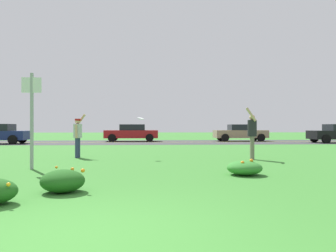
{
  "coord_description": "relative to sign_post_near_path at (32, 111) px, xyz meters",
  "views": [
    {
      "loc": [
        0.75,
        -3.7,
        1.22
      ],
      "look_at": [
        1.59,
        9.38,
        1.27
      ],
      "focal_mm": 35.46,
      "sensor_mm": 36.0,
      "label": 1
    }
  ],
  "objects": [
    {
      "name": "highway_center_stripe",
      "position": [
        2.58,
        16.84,
        -1.67
      ],
      "size": [
        120.0,
        0.16,
        0.0
      ],
      "primitive_type": "cube",
      "color": "yellow",
      "rests_on": "ground"
    },
    {
      "name": "car_tan_center_left",
      "position": [
        11.5,
        18.63,
        -0.94
      ],
      "size": [
        4.5,
        2.0,
        1.45
      ],
      "color": "#937F60",
      "rests_on": "ground"
    },
    {
      "name": "ground_plane",
      "position": [
        2.58,
        5.35,
        -1.68
      ],
      "size": [
        120.0,
        120.0,
        0.0
      ],
      "primitive_type": "plane",
      "color": "#387A2D"
    },
    {
      "name": "sign_post_near_path",
      "position": [
        0.0,
        0.0,
        0.0
      ],
      "size": [
        0.56,
        0.1,
        2.79
      ],
      "color": "#93969B",
      "rests_on": "ground"
    },
    {
      "name": "person_thrower_red_cap_gray_shirt",
      "position": [
        0.58,
        3.56,
        -0.73
      ],
      "size": [
        0.47,
        0.51,
        1.76
      ],
      "color": "#B2B2B7",
      "rests_on": "ground"
    },
    {
      "name": "daylily_clump_front_left",
      "position": [
        5.82,
        -1.53,
        -1.5
      ],
      "size": [
        0.89,
        0.9,
        0.42
      ],
      "color": "#337F2D",
      "rests_on": "ground"
    },
    {
      "name": "highway_strip",
      "position": [
        2.58,
        16.84,
        -1.68
      ],
      "size": [
        120.0,
        7.92,
        0.01
      ],
      "primitive_type": "cube",
      "color": "#38383A",
      "rests_on": "ground"
    },
    {
      "name": "daylily_clump_mid_center",
      "position": [
        1.76,
        -3.52,
        -1.47
      ],
      "size": [
        0.82,
        0.79,
        0.47
      ],
      "color": "#1E5619",
      "rests_on": "ground"
    },
    {
      "name": "car_red_center_right",
      "position": [
        2.03,
        18.63,
        -0.94
      ],
      "size": [
        4.5,
        2.0,
        1.45
      ],
      "color": "maroon",
      "rests_on": "ground"
    },
    {
      "name": "person_catcher_dark_shirt",
      "position": [
        7.29,
        2.41,
        -0.66
      ],
      "size": [
        0.47,
        0.51,
        1.96
      ],
      "color": "#232328",
      "rests_on": "ground"
    },
    {
      "name": "frisbee_white",
      "position": [
        3.09,
        3.13,
        -0.12
      ],
      "size": [
        0.26,
        0.25,
        0.12
      ],
      "color": "white"
    }
  ]
}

